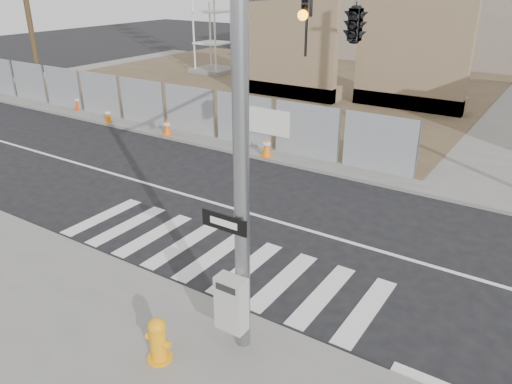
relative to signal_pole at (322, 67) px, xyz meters
The scene contains 12 objects.
ground 5.77m from the signal_pole, 140.66° to the left, with size 100.00×100.00×0.00m, color black.
sidewalk_far 16.91m from the signal_pole, 98.84° to the left, with size 50.00×20.00×0.12m, color slate.
signal_pole is the anchor object (origin of this frame).
chain_link_fence 14.80m from the signal_pole, 150.58° to the left, with size 24.60×0.04×2.00m, color gray.
concrete_wall_left 17.92m from the signal_pole, 122.11° to the left, with size 6.00×1.30×8.00m.
concrete_wall_right 16.46m from the signal_pole, 100.52° to the left, with size 5.50×1.30×8.00m.
utility_pole_left 21.84m from the signal_pole, 159.79° to the left, with size 1.60×0.28×10.00m.
fire_hydrant 5.86m from the signal_pole, 104.21° to the right, with size 0.54×0.52×0.86m.
traffic_cone_a 18.81m from the signal_pole, 157.26° to the left, with size 0.41×0.41×0.77m.
traffic_cone_b 15.75m from the signal_pole, 155.56° to the left, with size 0.47×0.47×0.68m.
traffic_cone_c 12.67m from the signal_pole, 148.28° to the left, with size 0.39×0.39×0.72m.
traffic_cone_d 9.17m from the signal_pole, 129.38° to the left, with size 0.51×0.51×0.77m.
Camera 1 is at (6.74, -10.85, 6.41)m, focal length 35.00 mm.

